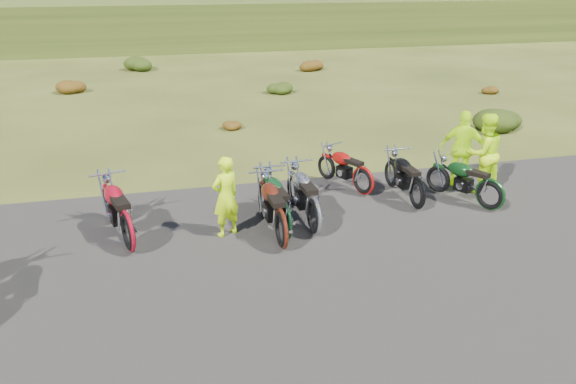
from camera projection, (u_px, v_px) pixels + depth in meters
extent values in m
plane|color=#383F15|center=(322.00, 255.00, 10.51)|extent=(300.00, 300.00, 0.00)
cube|color=black|center=(360.00, 315.00, 8.71)|extent=(20.00, 12.00, 0.04)
ellipsoid|color=#5E260B|center=(70.00, 85.00, 23.97)|extent=(1.30, 1.30, 0.77)
ellipsoid|color=black|center=(140.00, 62.00, 29.36)|extent=(1.56, 1.56, 0.92)
ellipsoid|color=#5E260B|center=(230.00, 123.00, 18.64)|extent=(0.77, 0.77, 0.45)
ellipsoid|color=black|center=(279.00, 86.00, 24.03)|extent=(1.03, 1.03, 0.61)
ellipsoid|color=#5E260B|center=(310.00, 63.00, 29.42)|extent=(1.30, 1.30, 0.77)
ellipsoid|color=black|center=(499.00, 116.00, 18.58)|extent=(1.56, 1.56, 0.92)
ellipsoid|color=#5E260B|center=(487.00, 88.00, 24.09)|extent=(0.77, 0.77, 0.45)
imported|color=#BAEF0C|center=(226.00, 198.00, 10.98)|extent=(0.71, 0.63, 1.64)
imported|color=#BAEF0C|center=(484.00, 154.00, 13.14)|extent=(0.98, 0.79, 1.90)
imported|color=#BAEF0C|center=(463.00, 150.00, 13.53)|extent=(1.17, 0.96, 1.86)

